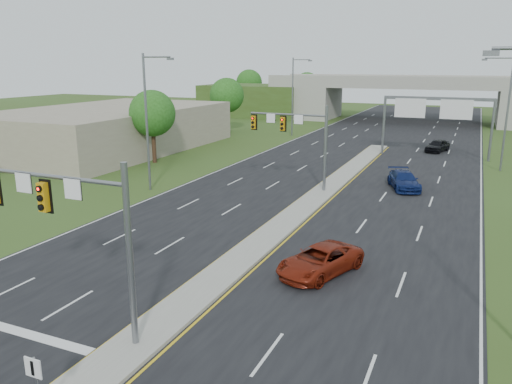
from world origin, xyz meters
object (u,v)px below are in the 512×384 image
Objects in this scene: signal_mast_far at (298,133)px; car_far_a at (320,260)px; overpass at (411,102)px; car_far_c at (437,146)px; sign_gantry at (436,110)px; signal_mast_near at (76,219)px; car_far_b at (404,180)px; keep_right_sign at (35,379)px.

signal_mast_far is 1.39× the size of car_far_a.
overpass is 31.93m from car_far_c.
signal_mast_far is 21.91m from sign_gantry.
car_far_b is at bearing 74.40° from signal_mast_near.
signal_mast_near reaches higher than sign_gantry.
signal_mast_near is at bearing -83.76° from car_far_c.
car_far_c is (9.24, 24.04, -3.97)m from signal_mast_far.
keep_right_sign is 0.44× the size of car_far_a.
car_far_b is (8.06, 3.86, -3.98)m from signal_mast_far.
signal_mast_near is 80.11m from overpass.
car_far_b reaches higher than car_far_a.
car_far_c is at bearing 79.33° from signal_mast_near.
overpass reaches higher than signal_mast_near.
signal_mast_near reaches higher than car_far_a.
signal_mast_far is 0.09× the size of overpass.
sign_gantry is 36.14m from car_far_a.
overpass is 16.00× the size of car_far_b.
signal_mast_near reaches higher than keep_right_sign.
keep_right_sign is (2.26, -4.45, -3.21)m from signal_mast_near.
signal_mast_far is 3.18× the size of keep_right_sign.
keep_right_sign is at bearing -120.21° from car_far_b.
overpass is at bearing 88.38° from signal_mast_near.
sign_gantry is at bearing 106.76° from car_far_a.
car_far_a is (6.63, -15.78, -4.01)m from signal_mast_far.
keep_right_sign is 0.44× the size of car_far_b.
car_far_a is 1.17× the size of car_far_c.
overpass reaches higher than sign_gantry.
overpass is (-6.68, 35.08, -1.69)m from sign_gantry.
car_far_b is (5.80, 33.31, -0.77)m from keep_right_sign.
car_far_c is (6.98, 53.49, -0.76)m from keep_right_sign.
overpass is 71.05m from car_far_a.
signal_mast_near is 45.88m from sign_gantry.
sign_gantry is (8.95, 44.99, 0.51)m from signal_mast_near.
car_far_a is (-2.32, -35.78, -4.52)m from sign_gantry.
signal_mast_far is 9.78m from car_far_b.
car_far_a is (4.36, -70.86, -2.84)m from overpass.
sign_gantry is (8.95, 19.99, 0.51)m from signal_mast_far.
keep_right_sign is at bearing -85.61° from signal_mast_far.
car_far_c is at bearing -77.33° from overpass.
keep_right_sign is at bearing -90.00° from overpass.
signal_mast_far is 55.13m from overpass.
signal_mast_near is 0.60× the size of sign_gantry.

